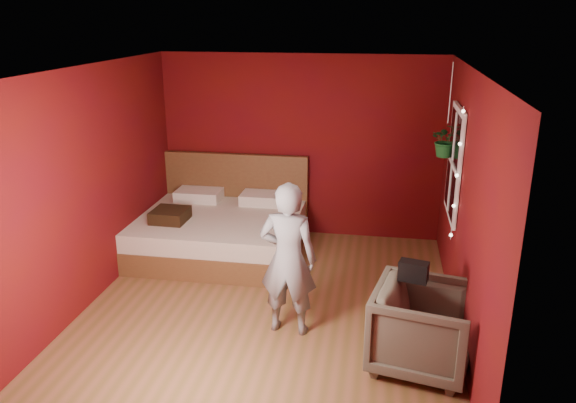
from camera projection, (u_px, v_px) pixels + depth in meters
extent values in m
plane|color=brown|center=(270.00, 304.00, 6.32)|extent=(4.50, 4.50, 0.00)
cube|color=#5D1009|center=(301.00, 147.00, 8.01)|extent=(4.00, 0.02, 2.60)
cube|color=#5D1009|center=(201.00, 296.00, 3.79)|extent=(4.00, 0.02, 2.60)
cube|color=#5D1009|center=(92.00, 185.00, 6.23)|extent=(0.02, 4.50, 2.60)
cube|color=#5D1009|center=(466.00, 205.00, 5.58)|extent=(0.02, 4.50, 2.60)
cube|color=silver|center=(267.00, 67.00, 5.48)|extent=(4.00, 4.50, 0.02)
cube|color=white|center=(454.00, 163.00, 6.36)|extent=(0.04, 0.97, 1.27)
cube|color=black|center=(453.00, 163.00, 6.37)|extent=(0.02, 0.85, 1.15)
cube|color=white|center=(453.00, 163.00, 6.37)|extent=(0.03, 0.05, 1.15)
cube|color=white|center=(453.00, 163.00, 6.37)|extent=(0.03, 0.85, 0.05)
cylinder|color=silver|center=(457.00, 175.00, 5.88)|extent=(0.01, 0.01, 1.45)
sphere|color=#FFF2CC|center=(451.00, 235.00, 6.09)|extent=(0.04, 0.04, 0.04)
sphere|color=#FFF2CC|center=(454.00, 206.00, 5.99)|extent=(0.04, 0.04, 0.04)
sphere|color=#FFF2CC|center=(457.00, 175.00, 5.88)|extent=(0.04, 0.04, 0.04)
sphere|color=#FFF2CC|center=(460.00, 144.00, 5.77)|extent=(0.04, 0.04, 0.04)
sphere|color=#FFF2CC|center=(463.00, 111.00, 5.66)|extent=(0.04, 0.04, 0.04)
cube|color=brown|center=(220.00, 243.00, 7.63)|extent=(2.15, 1.82, 0.30)
cube|color=beige|center=(220.00, 224.00, 7.54)|extent=(2.10, 1.79, 0.24)
cube|color=brown|center=(236.00, 193.00, 8.30)|extent=(2.15, 0.09, 1.18)
cube|color=silver|center=(199.00, 195.00, 8.13)|extent=(0.64, 0.41, 0.15)
cube|color=silver|center=(264.00, 198.00, 7.97)|extent=(0.64, 0.41, 0.15)
imported|color=slate|center=(288.00, 259.00, 5.56)|extent=(0.60, 0.42, 1.59)
imported|color=#5B5848|center=(422.00, 328.00, 5.10)|extent=(1.03, 1.01, 0.80)
cube|color=black|center=(413.00, 271.00, 5.09)|extent=(0.29, 0.19, 0.19)
cube|color=black|center=(170.00, 215.00, 7.30)|extent=(0.45, 0.45, 0.16)
cylinder|color=silver|center=(451.00, 93.00, 6.33)|extent=(0.01, 0.01, 0.69)
imported|color=#1C6227|center=(446.00, 140.00, 6.50)|extent=(0.39, 0.35, 0.40)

